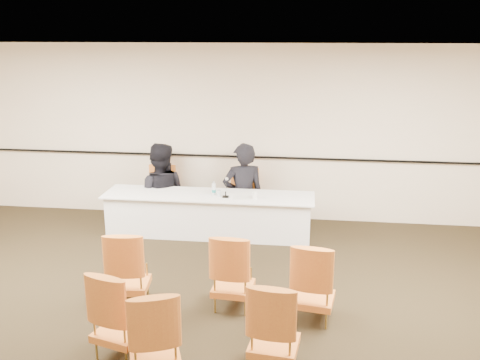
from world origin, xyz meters
The scene contains 20 objects.
floor centered at (0.00, 0.00, 0.00)m, with size 10.00×10.00×0.00m, color black.
ceiling centered at (0.00, 0.00, 3.00)m, with size 10.00×10.00×0.00m, color silver.
wall_back centered at (0.00, 4.00, 1.50)m, with size 10.00×0.04×3.00m, color #F5DFC1.
wall_rail centered at (0.00, 3.96, 1.10)m, with size 9.80×0.04×0.03m, color black.
panel_table centered at (-0.42, 3.07, 0.34)m, with size 3.36×0.79×0.67m, color white, non-canonical shape.
panelist_main centered at (0.08, 3.59, 0.46)m, with size 0.70×0.46×1.92m, color black.
panelist_main_chair centered at (0.08, 3.59, 0.47)m, with size 0.50×0.50×0.95m, color #C14722, non-canonical shape.
panelist_second centered at (-1.36, 3.58, 0.42)m, with size 0.93×0.73×1.92m, color black.
panelist_second_chair centered at (-1.36, 3.58, 0.47)m, with size 0.50×0.50×0.95m, color #C14722, non-canonical shape.
papers centered at (0.14, 2.96, 0.67)m, with size 0.30×0.22×0.00m, color silver.
microphone centered at (-0.12, 2.96, 0.82)m, with size 0.10×0.21×0.29m, color black, non-canonical shape.
water_bottle centered at (-0.33, 3.07, 0.78)m, with size 0.07×0.07×0.22m, color teal, non-canonical shape.
drinking_glass centered at (-0.24, 3.00, 0.72)m, with size 0.06×0.06×0.10m, color silver.
coffee_cup centered at (0.34, 2.94, 0.73)m, with size 0.08×0.08×0.12m, color white.
aud_chair_front_left centered at (-0.94, 0.69, 0.47)m, with size 0.50×0.50×0.95m, color #C14722, non-canonical shape.
aud_chair_front_mid centered at (0.31, 0.77, 0.47)m, with size 0.50×0.50×0.95m, color #C14722, non-canonical shape.
aud_chair_front_right centered at (1.25, 0.62, 0.47)m, with size 0.50×0.50×0.95m, color #C14722, non-canonical shape.
aud_chair_back_left centered at (-0.68, -0.34, 0.47)m, with size 0.50×0.50×0.95m, color #C14722, non-canonical shape.
aud_chair_back_mid centered at (-0.23, -0.67, 0.47)m, with size 0.50×0.50×0.95m, color #C14722, non-canonical shape.
aud_chair_back_right centered at (0.87, -0.37, 0.47)m, with size 0.50×0.50×0.95m, color #C14722, non-canonical shape.
Camera 1 is at (1.14, -4.93, 3.21)m, focal length 40.00 mm.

